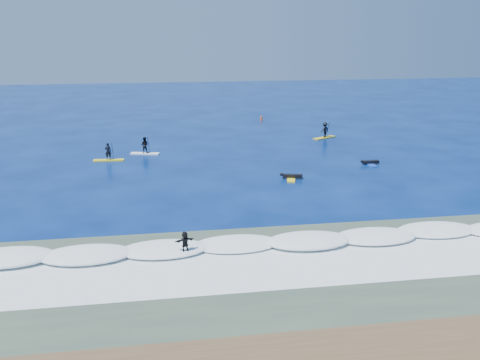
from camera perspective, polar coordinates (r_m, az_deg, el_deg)
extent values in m
plane|color=#031545|center=(39.60, 1.70, -1.10)|extent=(160.00, 160.00, 0.00)
cube|color=#34483A|center=(26.91, 7.33, -9.83)|extent=(90.00, 13.00, 0.01)
cube|color=white|center=(30.42, 5.22, -6.61)|extent=(40.00, 6.00, 0.30)
cube|color=silver|center=(27.78, 6.75, -8.96)|extent=(34.00, 5.00, 0.02)
cube|color=gold|center=(49.71, -13.83, 2.07)|extent=(2.73, 0.80, 0.09)
imported|color=black|center=(49.52, -13.89, 2.99)|extent=(0.58, 0.40, 1.55)
cylinder|color=black|center=(49.48, -13.42, 2.94)|extent=(0.07, 0.62, 1.81)
cube|color=black|center=(49.67, -13.36, 1.98)|extent=(0.11, 0.03, 0.27)
cube|color=white|center=(51.63, -10.10, 2.80)|extent=(2.78, 1.36, 0.09)
imported|color=black|center=(51.45, -10.15, 3.69)|extent=(0.88, 0.76, 1.55)
cylinder|color=black|center=(51.35, -9.71, 3.63)|extent=(0.20, 0.61, 1.81)
cube|color=black|center=(51.54, -9.67, 2.70)|extent=(0.11, 0.03, 0.27)
cube|color=gold|center=(58.85, 8.99, 4.49)|extent=(2.84, 1.98, 0.09)
imported|color=black|center=(58.68, 9.03, 5.31)|extent=(1.22, 1.04, 1.64)
cylinder|color=black|center=(59.00, 9.31, 5.30)|extent=(0.35, 0.60, 1.91)
cube|color=black|center=(59.17, 9.27, 4.45)|extent=(0.11, 0.03, 0.28)
cube|color=yellow|center=(42.75, 5.47, 0.21)|extent=(1.16, 2.36, 0.11)
cube|color=black|center=(42.70, 5.63, 0.45)|extent=(1.63, 0.79, 0.26)
sphere|color=black|center=(42.67, 4.43, 0.62)|extent=(0.26, 0.26, 0.26)
cube|color=blue|center=(48.31, 13.63, 1.69)|extent=(0.67, 2.16, 0.10)
cube|color=black|center=(48.31, 13.75, 1.89)|extent=(1.49, 0.46, 0.24)
sphere|color=black|center=(47.94, 12.86, 1.97)|extent=(0.24, 0.24, 0.24)
cube|color=silver|center=(28.63, -5.86, -7.72)|extent=(1.74, 0.90, 0.09)
imported|color=black|center=(28.39, -5.89, -6.59)|extent=(1.10, 0.61, 1.13)
cylinder|color=#E94C14|center=(69.15, 2.29, 6.55)|extent=(0.28, 0.28, 0.45)
cone|color=#E94C14|center=(69.09, 2.29, 6.82)|extent=(0.20, 0.20, 0.22)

